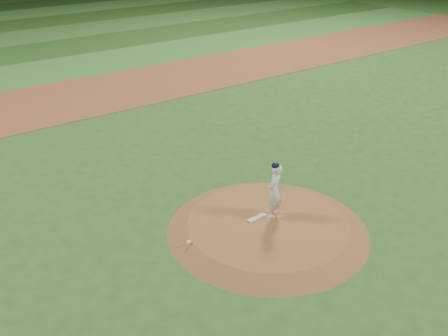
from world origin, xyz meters
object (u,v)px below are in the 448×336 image
at_px(pitchers_mound, 268,226).
at_px(pitcher_on_mound, 274,191).
at_px(rosin_bag, 189,242).
at_px(pitching_rubber, 257,218).

xyz_separation_m(pitchers_mound, pitcher_on_mound, (0.33, 0.16, 0.93)).
height_order(rosin_bag, pitcher_on_mound, pitcher_on_mound).
distance_m(pitching_rubber, rosin_bag, 2.15).
bearing_deg(pitcher_on_mound, pitching_rubber, 157.16).
height_order(pitchers_mound, pitching_rubber, pitching_rubber).
bearing_deg(rosin_bag, pitchers_mound, -11.75).
relative_size(pitchers_mound, pitching_rubber, 8.98).
bearing_deg(rosin_bag, pitching_rubber, -3.45).
height_order(pitchers_mound, rosin_bag, rosin_bag).
height_order(pitching_rubber, pitcher_on_mound, pitcher_on_mound).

